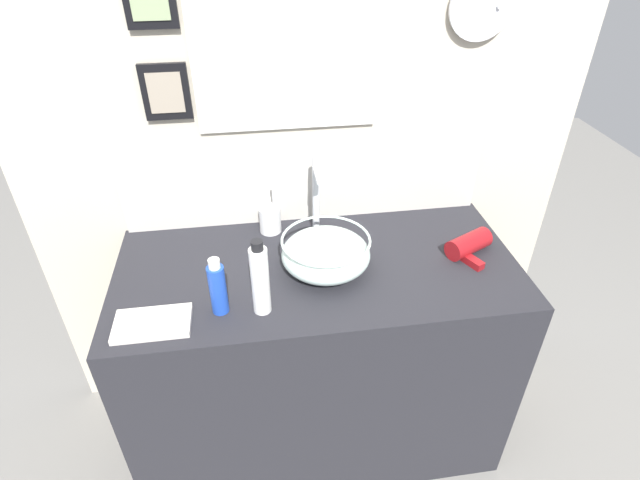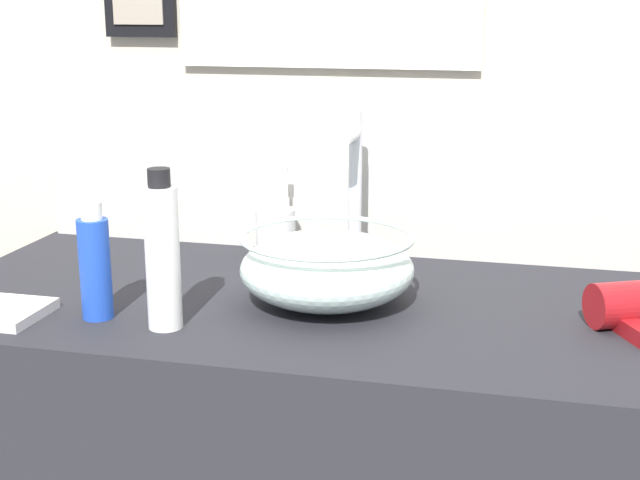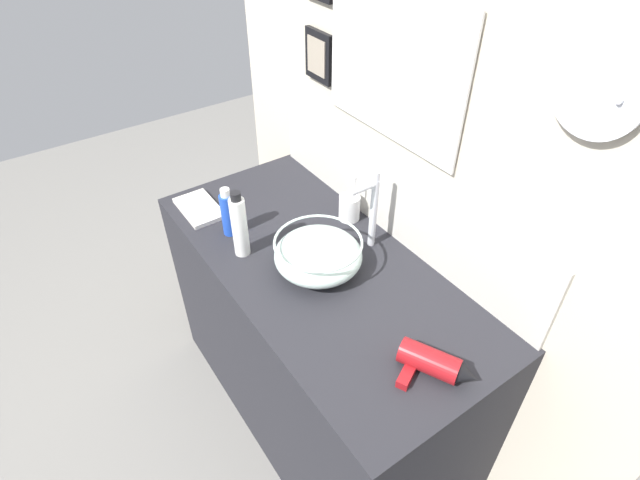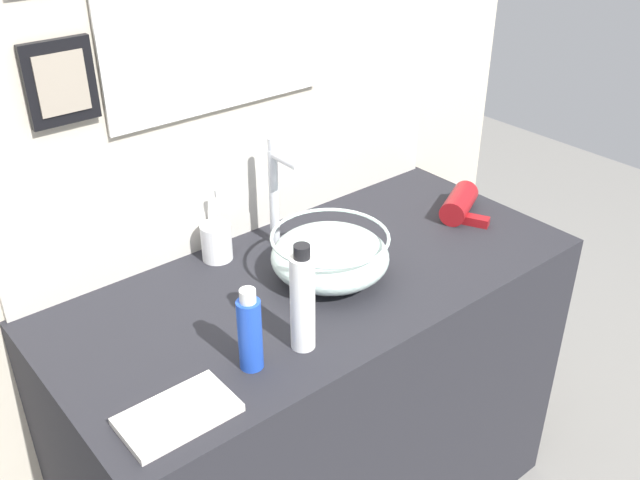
# 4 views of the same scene
# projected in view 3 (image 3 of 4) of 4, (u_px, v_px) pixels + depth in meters

# --- Properties ---
(ground_plane) EXTENTS (6.00, 6.00, 0.00)m
(ground_plane) POSITION_uv_depth(u_px,v_px,m) (319.00, 405.00, 2.14)
(ground_plane) COLOR gray
(vanity_counter) EXTENTS (1.28, 0.60, 0.82)m
(vanity_counter) POSITION_uv_depth(u_px,v_px,m) (319.00, 344.00, 1.87)
(vanity_counter) COLOR #232328
(vanity_counter) RESTS_ON ground
(back_panel) EXTENTS (1.92, 0.09, 2.42)m
(back_panel) POSITION_uv_depth(u_px,v_px,m) (408.00, 127.00, 1.51)
(back_panel) COLOR beige
(back_panel) RESTS_ON ground
(glass_bowl_sink) EXTENTS (0.28, 0.28, 0.11)m
(glass_bowl_sink) POSITION_uv_depth(u_px,v_px,m) (318.00, 254.00, 1.55)
(glass_bowl_sink) COLOR silver
(glass_bowl_sink) RESTS_ON vanity_counter
(faucet) EXTENTS (0.02, 0.11, 0.28)m
(faucet) POSITION_uv_depth(u_px,v_px,m) (372.00, 206.00, 1.58)
(faucet) COLOR silver
(faucet) RESTS_ON vanity_counter
(hair_drier) EXTENTS (0.20, 0.19, 0.07)m
(hair_drier) POSITION_uv_depth(u_px,v_px,m) (434.00, 363.00, 1.27)
(hair_drier) COLOR maroon
(hair_drier) RESTS_ON vanity_counter
(toothbrush_cup) EXTENTS (0.07, 0.07, 0.18)m
(toothbrush_cup) POSITION_uv_depth(u_px,v_px,m) (349.00, 207.00, 1.76)
(toothbrush_cup) COLOR white
(toothbrush_cup) RESTS_ON vanity_counter
(spray_bottle) EXTENTS (0.05, 0.05, 0.18)m
(spray_bottle) POSITION_uv_depth(u_px,v_px,m) (228.00, 213.00, 1.68)
(spray_bottle) COLOR blue
(spray_bottle) RESTS_ON vanity_counter
(lotion_bottle) EXTENTS (0.05, 0.05, 0.24)m
(lotion_bottle) POSITION_uv_depth(u_px,v_px,m) (239.00, 226.00, 1.58)
(lotion_bottle) COLOR white
(lotion_bottle) RESTS_ON vanity_counter
(hand_towel) EXTENTS (0.21, 0.12, 0.02)m
(hand_towel) POSITION_uv_depth(u_px,v_px,m) (199.00, 208.00, 1.83)
(hand_towel) COLOR silver
(hand_towel) RESTS_ON vanity_counter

